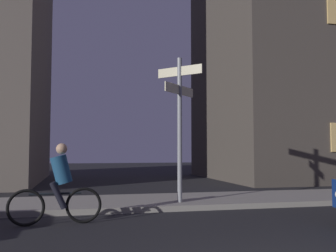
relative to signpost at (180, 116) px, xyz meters
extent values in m
cube|color=gray|center=(-0.03, 0.73, -2.28)|extent=(40.00, 2.65, 0.14)
cylinder|color=gray|center=(0.00, 0.00, -0.34)|extent=(0.12, 0.12, 3.75)
cube|color=beige|center=(0.00, 0.00, 1.19)|extent=(0.95, 0.95, 0.24)
cube|color=beige|center=(0.00, 0.00, 0.69)|extent=(1.02, 1.02, 0.24)
torus|color=black|center=(-3.52, -1.64, -1.99)|extent=(0.72, 0.12, 0.72)
torus|color=black|center=(-2.42, -1.55, -1.99)|extent=(0.72, 0.12, 0.72)
cylinder|color=black|center=(-2.97, -1.60, -1.74)|extent=(1.00, 0.12, 0.04)
cylinder|color=navy|center=(-2.87, -1.59, -1.27)|extent=(0.47, 0.35, 0.61)
sphere|color=tan|center=(-2.87, -1.59, -0.85)|extent=(0.22, 0.22, 0.22)
cylinder|color=black|center=(-2.91, -1.68, -1.77)|extent=(0.35, 0.15, 0.55)
cylinder|color=black|center=(-2.93, -1.50, -1.77)|extent=(0.35, 0.15, 0.55)
cube|color=#4C443D|center=(10.55, 8.49, 7.20)|extent=(12.91, 8.60, 19.10)
camera|label=1|loc=(-2.49, -9.47, -0.88)|focal=40.44mm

